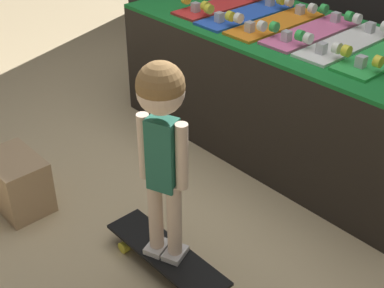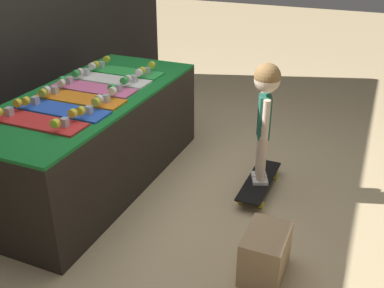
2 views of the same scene
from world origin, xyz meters
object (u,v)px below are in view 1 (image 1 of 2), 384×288
Objects in this scene: skateboard_red_on_rack at (222,3)px; child at (162,129)px; skateboard_blue_on_rack at (245,13)px; skateboard_orange_on_rack at (276,22)px; skateboard_on_floor at (166,256)px; storage_box at (17,182)px; skateboard_white_on_rack at (346,41)px; skateboard_pink_on_rack at (312,30)px.

skateboard_red_on_rack is 0.72× the size of child.
skateboard_blue_on_rack is (0.21, -0.02, 0.00)m from skateboard_red_on_rack.
skateboard_orange_on_rack is 1.38m from skateboard_on_floor.
skateboard_on_floor is at bearing -69.10° from skateboard_orange_on_rack.
skateboard_blue_on_rack reaches higher than storage_box.
skateboard_on_floor is 1.91× the size of storage_box.
skateboard_red_on_rack and skateboard_blue_on_rack have the same top height.
skateboard_white_on_rack is 1.18m from child.
skateboard_white_on_rack is at bearing 4.13° from skateboard_blue_on_rack.
skateboard_on_floor is (0.85, -1.16, -0.63)m from skateboard_red_on_rack.
skateboard_orange_on_rack is 1.92× the size of storage_box.
skateboard_red_on_rack is at bearing 105.06° from child.
skateboard_red_on_rack reaches higher than skateboard_on_floor.
skateboard_blue_on_rack is 1.51m from storage_box.
skateboard_red_on_rack reaches higher than storage_box.
skateboard_orange_on_rack is 1.00× the size of skateboard_white_on_rack.
skateboard_pink_on_rack is at bearing 179.47° from skateboard_white_on_rack.
skateboard_red_on_rack is at bearing 174.41° from skateboard_blue_on_rack.
skateboard_orange_on_rack is at bearing 75.04° from storage_box.
skateboard_white_on_rack is at bearing 4.71° from skateboard_orange_on_rack.
storage_box is at bearing -104.96° from skateboard_orange_on_rack.
skateboard_orange_on_rack and skateboard_white_on_rack have the same top height.
skateboard_blue_on_rack is 1.00× the size of skateboard_white_on_rack.
skateboard_red_on_rack is 0.63m from skateboard_pink_on_rack.
skateboard_white_on_rack is at bearing 91.07° from skateboard_on_floor.
skateboard_pink_on_rack is at bearing 2.44° from skateboard_red_on_rack.
child is 2.65× the size of storage_box.
skateboard_red_on_rack is 0.83m from skateboard_white_on_rack.
storage_box is (-0.37, -1.40, -0.57)m from skateboard_orange_on_rack.
skateboard_pink_on_rack is 1.92× the size of storage_box.
child is (0.23, -1.18, -0.01)m from skateboard_pink_on_rack.
skateboard_red_on_rack is 1.00× the size of skateboard_blue_on_rack.
storage_box is at bearing -118.84° from skateboard_white_on_rack.
skateboard_on_floor is (0.44, -1.15, -0.63)m from skateboard_orange_on_rack.
skateboard_pink_on_rack is 1.36m from skateboard_on_floor.
skateboard_red_on_rack is 1.01× the size of skateboard_on_floor.
child reaches higher than skateboard_red_on_rack.
skateboard_blue_on_rack is 1.00× the size of skateboard_pink_on_rack.
skateboard_white_on_rack is 1.73m from storage_box.
skateboard_blue_on_rack is at bearing -5.59° from skateboard_red_on_rack.
skateboard_white_on_rack is (0.21, -0.00, 0.00)m from skateboard_pink_on_rack.
skateboard_orange_on_rack reaches higher than skateboard_on_floor.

